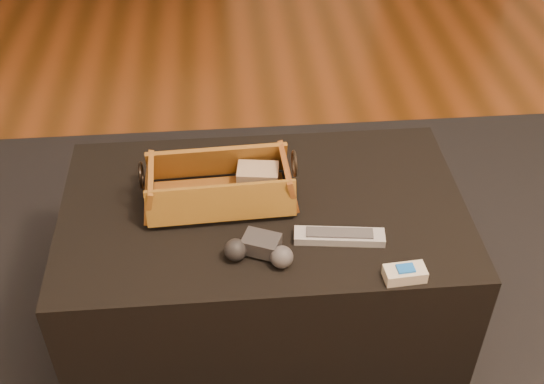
{
  "coord_description": "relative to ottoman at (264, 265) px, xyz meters",
  "views": [
    {
      "loc": [
        -0.11,
        -1.26,
        1.54
      ],
      "look_at": [
        -0.0,
        -0.02,
        0.49
      ],
      "focal_mm": 45.0,
      "sensor_mm": 36.0,
      "label": 1
    }
  ],
  "objects": [
    {
      "name": "cream_gadget",
      "position": [
        0.29,
        -0.27,
        0.23
      ],
      "size": [
        0.09,
        0.05,
        0.03
      ],
      "color": "beige",
      "rests_on": "ottoman"
    },
    {
      "name": "silver_remote",
      "position": [
        0.17,
        -0.13,
        0.22
      ],
      "size": [
        0.21,
        0.07,
        0.02
      ],
      "color": "#BABDC3",
      "rests_on": "ottoman"
    },
    {
      "name": "floor",
      "position": [
        0.02,
        -0.0,
        -0.23
      ],
      "size": [
        5.0,
        5.5,
        0.01
      ],
      "primitive_type": "cube",
      "color": "brown",
      "rests_on": "ground"
    },
    {
      "name": "area_rug",
      "position": [
        0.0,
        -0.05,
        -0.22
      ],
      "size": [
        2.6,
        2.0,
        0.01
      ],
      "primitive_type": "cube",
      "color": "black",
      "rests_on": "floor"
    },
    {
      "name": "ottoman",
      "position": [
        0.0,
        0.0,
        0.0
      ],
      "size": [
        1.0,
        0.6,
        0.42
      ],
      "primitive_type": "cube",
      "color": "black",
      "rests_on": "area_rug"
    },
    {
      "name": "wicker_basket",
      "position": [
        -0.1,
        0.03,
        0.25
      ],
      "size": [
        0.38,
        0.21,
        0.13
      ],
      "color": "#966221",
      "rests_on": "ottoman"
    },
    {
      "name": "game_controller",
      "position": [
        -0.02,
        -0.18,
        0.24
      ],
      "size": [
        0.17,
        0.12,
        0.05
      ],
      "color": "#2D2D2F",
      "rests_on": "ottoman"
    },
    {
      "name": "cloth_bundle",
      "position": [
        -0.01,
        0.06,
        0.25
      ],
      "size": [
        0.11,
        0.08,
        0.06
      ],
      "primitive_type": "cube",
      "rotation": [
        0.0,
        0.0,
        -0.13
      ],
      "color": "tan",
      "rests_on": "wicker_basket"
    },
    {
      "name": "tv_remote",
      "position": [
        -0.12,
        0.02,
        0.23
      ],
      "size": [
        0.2,
        0.07,
        0.02
      ],
      "primitive_type": "cube",
      "rotation": [
        0.0,
        0.0,
        0.15
      ],
      "color": "black",
      "rests_on": "wicker_basket"
    }
  ]
}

